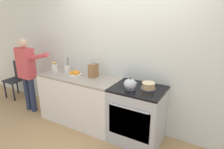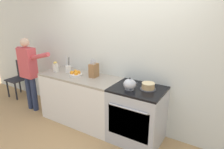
# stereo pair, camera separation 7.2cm
# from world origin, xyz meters

# --- Properties ---
(ground_plane) EXTENTS (16.00, 16.00, 0.00)m
(ground_plane) POSITION_xyz_m (0.00, 0.00, 0.00)
(ground_plane) COLOR tan
(wall_back) EXTENTS (8.00, 0.04, 2.60)m
(wall_back) POSITION_xyz_m (0.00, 0.66, 1.30)
(wall_back) COLOR silver
(wall_back) RESTS_ON ground_plane
(counter_cabinet) EXTENTS (1.48, 0.64, 0.90)m
(counter_cabinet) POSITION_xyz_m (-0.77, 0.32, 0.45)
(counter_cabinet) COLOR white
(counter_cabinet) RESTS_ON ground_plane
(stove_range) EXTENTS (0.79, 0.67, 0.90)m
(stove_range) POSITION_xyz_m (0.37, 0.32, 0.45)
(stove_range) COLOR #B7BABF
(stove_range) RESTS_ON ground_plane
(layer_cake) EXTENTS (0.24, 0.24, 0.10)m
(layer_cake) POSITION_xyz_m (0.51, 0.36, 0.95)
(layer_cake) COLOR #4C4C51
(layer_cake) RESTS_ON stove_range
(tea_kettle) EXTENTS (0.23, 0.19, 0.18)m
(tea_kettle) POSITION_xyz_m (0.28, 0.22, 0.98)
(tea_kettle) COLOR #B7BABF
(tea_kettle) RESTS_ON stove_range
(knife_block) EXTENTS (0.11, 0.16, 0.33)m
(knife_block) POSITION_xyz_m (-0.51, 0.40, 1.02)
(knife_block) COLOR olive
(knife_block) RESTS_ON counter_cabinet
(utensil_crock) EXTENTS (0.10, 0.10, 0.32)m
(utensil_crock) POSITION_xyz_m (-1.08, 0.36, 0.97)
(utensil_crock) COLOR silver
(utensil_crock) RESTS_ON counter_cabinet
(fruit_bowl) EXTENTS (0.22, 0.22, 0.10)m
(fruit_bowl) POSITION_xyz_m (-0.82, 0.28, 0.94)
(fruit_bowl) COLOR silver
(fruit_bowl) RESTS_ON counter_cabinet
(milk_carton) EXTENTS (0.07, 0.07, 0.21)m
(milk_carton) POSITION_xyz_m (-1.29, 0.26, 1.00)
(milk_carton) COLOR white
(milk_carton) RESTS_ON counter_cabinet
(person_baker) EXTENTS (0.89, 0.20, 1.51)m
(person_baker) POSITION_xyz_m (-1.92, 0.12, 0.89)
(person_baker) COLOR #283351
(person_baker) RESTS_ON ground_plane
(dining_chair) EXTENTS (0.40, 0.40, 0.84)m
(dining_chair) POSITION_xyz_m (-2.79, 0.46, 0.48)
(dining_chair) COLOR #232328
(dining_chair) RESTS_ON ground_plane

